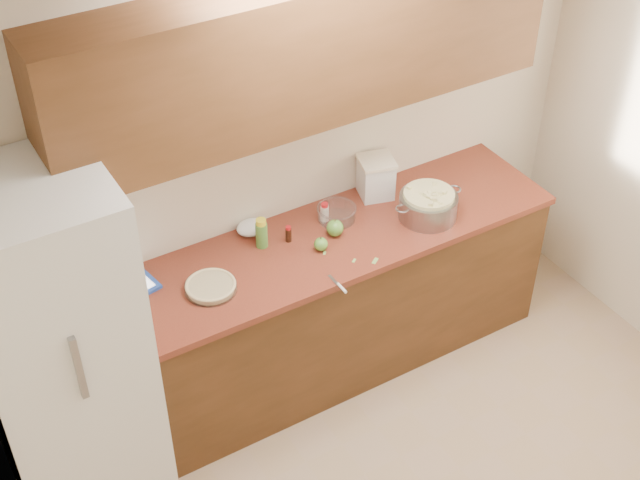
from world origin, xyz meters
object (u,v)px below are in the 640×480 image
pie (211,287)px  tablet (127,288)px  flour_canister (376,177)px  colander (428,205)px

pie → tablet: bearing=148.7°
flour_canister → tablet: 1.50m
pie → colander: colander is taller
colander → tablet: (-1.62, 0.27, -0.07)m
flour_canister → tablet: (-1.49, -0.05, -0.11)m
colander → tablet: 1.65m
colander → flour_canister: 0.35m
tablet → flour_canister: bearing=-8.5°
flour_canister → colander: bearing=-67.7°
pie → flour_canister: 1.18m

